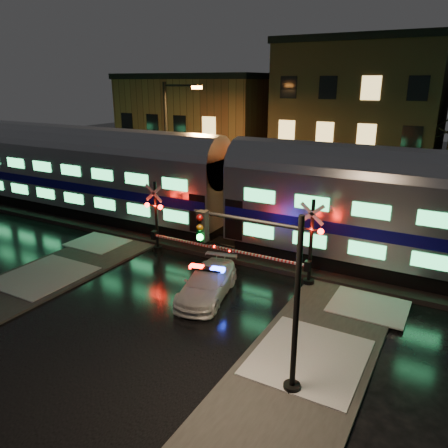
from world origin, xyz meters
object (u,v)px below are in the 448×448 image
at_px(police_car, 207,283).
at_px(streetlight, 170,140).
at_px(crossing_signal_left, 161,225).
at_px(traffic_light, 267,298).
at_px(crossing_signal_right, 302,250).

xyz_separation_m(police_car, streetlight, (-8.85, 9.78, 4.44)).
bearing_deg(crossing_signal_left, police_car, -33.07).
height_order(police_car, crossing_signal_left, crossing_signal_left).
bearing_deg(traffic_light, crossing_signal_right, 105.62).
bearing_deg(police_car, streetlight, 119.66).
height_order(crossing_signal_left, traffic_light, traffic_light).
distance_m(police_car, traffic_light, 6.44).
xyz_separation_m(crossing_signal_left, streetlight, (-4.11, 6.70, 3.47)).
bearing_deg(streetlight, traffic_light, -45.93).
bearing_deg(streetlight, crossing_signal_right, -29.31).
height_order(crossing_signal_right, traffic_light, traffic_light).
distance_m(crossing_signal_right, streetlight, 14.09).
relative_size(police_car, crossing_signal_right, 0.81).
distance_m(police_car, crossing_signal_left, 5.73).
bearing_deg(traffic_light, crossing_signal_left, 146.85).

